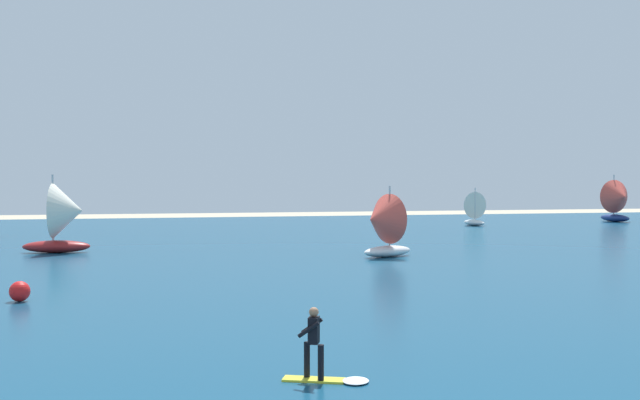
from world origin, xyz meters
name	(u,v)px	position (x,y,z in m)	size (l,w,h in m)	color
ocean	(212,252)	(0.00, 50.91, 0.05)	(160.00, 90.00, 0.10)	navy
kitesurfer	(322,355)	(-0.73, 18.75, 0.70)	(2.02, 1.29, 1.67)	yellow
sailboat_outermost	(66,217)	(-8.95, 52.16, 2.34)	(4.26, 3.66, 4.89)	maroon
sailboat_heeled_over	(381,225)	(9.29, 44.63, 2.02)	(3.72, 3.34, 4.20)	white
sailboat_anchored_offshore	(472,208)	(28.19, 72.72, 1.84)	(2.87, 3.33, 3.79)	white
sailboat_far_right	(619,200)	(46.42, 74.64, 2.45)	(3.76, 4.42, 5.14)	navy
marker_buoy	(20,291)	(-8.99, 32.36, 0.48)	(0.76, 0.76, 0.76)	red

